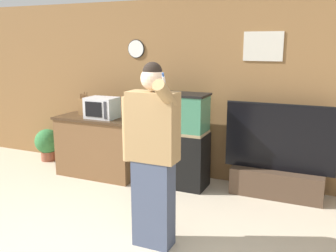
% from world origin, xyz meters
% --- Properties ---
extents(wall_back_paneled, '(10.00, 0.08, 2.60)m').
position_xyz_m(wall_back_paneled, '(0.00, 3.03, 1.30)').
color(wall_back_paneled, olive).
rests_on(wall_back_paneled, ground_plane).
extents(counter_island, '(1.27, 0.61, 0.90)m').
position_xyz_m(counter_island, '(-1.16, 2.46, 0.45)').
color(counter_island, brown).
rests_on(counter_island, ground_plane).
extents(microwave, '(0.45, 0.33, 0.31)m').
position_xyz_m(microwave, '(-1.06, 2.42, 1.06)').
color(microwave, silver).
rests_on(microwave, counter_island).
extents(knife_block, '(0.14, 0.09, 0.35)m').
position_xyz_m(knife_block, '(-1.44, 2.50, 1.04)').
color(knife_block, brown).
rests_on(knife_block, counter_island).
extents(aquarium_on_stand, '(0.83, 0.44, 1.32)m').
position_xyz_m(aquarium_on_stand, '(0.09, 2.54, 0.66)').
color(aquarium_on_stand, black).
rests_on(aquarium_on_stand, ground_plane).
extents(tv_on_stand, '(1.41, 0.40, 1.23)m').
position_xyz_m(tv_on_stand, '(1.43, 2.72, 0.36)').
color(tv_on_stand, '#4C3828').
rests_on(tv_on_stand, ground_plane).
extents(person_standing, '(0.57, 0.43, 1.81)m').
position_xyz_m(person_standing, '(0.48, 0.95, 0.95)').
color(person_standing, '#424C66').
rests_on(person_standing, ground_plane).
extents(potted_plant, '(0.42, 0.42, 0.55)m').
position_xyz_m(potted_plant, '(-2.39, 2.71, 0.31)').
color(potted_plant, brown).
rests_on(potted_plant, ground_plane).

